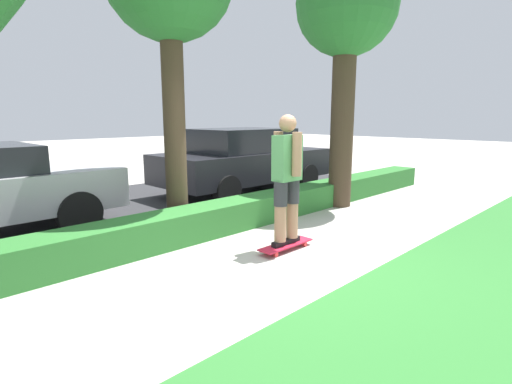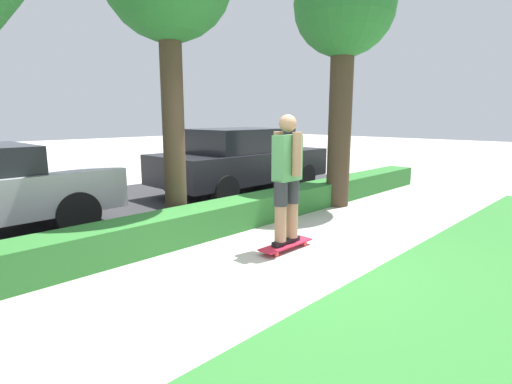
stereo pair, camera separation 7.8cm
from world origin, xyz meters
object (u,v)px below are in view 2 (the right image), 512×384
at_px(skater_person, 287,177).
at_px(tree_far, 344,15).
at_px(skateboard, 286,245).
at_px(parked_car_middle, 241,159).

relative_size(skater_person, tree_far, 0.36).
bearing_deg(skater_person, skateboard, 180.00).
height_order(skater_person, parked_car_middle, skater_person).
height_order(skater_person, tree_far, tree_far).
bearing_deg(skater_person, parked_car_middle, 54.40).
height_order(skateboard, skater_person, skater_person).
distance_m(skateboard, tree_far, 4.82).
relative_size(skateboard, parked_car_middle, 0.21).
bearing_deg(tree_far, skater_person, -159.94).
relative_size(skateboard, tree_far, 0.18).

